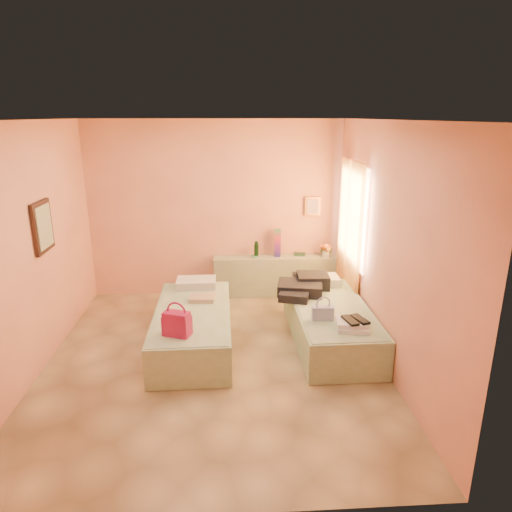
{
  "coord_description": "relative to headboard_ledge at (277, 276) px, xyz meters",
  "views": [
    {
      "loc": [
        0.2,
        -4.93,
        2.84
      ],
      "look_at": [
        0.56,
        0.85,
        1.05
      ],
      "focal_mm": 32.0,
      "sensor_mm": 36.0,
      "label": 1
    }
  ],
  "objects": [
    {
      "name": "ground",
      "position": [
        -0.98,
        -2.1,
        -0.33
      ],
      "size": [
        4.5,
        4.5,
        0.0
      ],
      "primitive_type": "plane",
      "color": "tan",
      "rests_on": "ground"
    },
    {
      "name": "room_walls",
      "position": [
        -0.77,
        -1.53,
        1.46
      ],
      "size": [
        4.02,
        4.51,
        2.81
      ],
      "color": "#F9A885",
      "rests_on": "ground"
    },
    {
      "name": "headboard_ledge",
      "position": [
        0.0,
        0.0,
        0.0
      ],
      "size": [
        2.05,
        0.3,
        0.65
      ],
      "primitive_type": "cube",
      "color": "#97A083",
      "rests_on": "ground"
    },
    {
      "name": "bed_left",
      "position": [
        -1.25,
        -1.7,
        -0.08
      ],
      "size": [
        0.93,
        2.01,
        0.5
      ],
      "primitive_type": "cube",
      "rotation": [
        0.0,
        0.0,
        0.01
      ],
      "color": "#ACC49D",
      "rests_on": "ground"
    },
    {
      "name": "bed_right",
      "position": [
        0.52,
        -1.7,
        -0.08
      ],
      "size": [
        0.93,
        2.01,
        0.5
      ],
      "primitive_type": "cube",
      "rotation": [
        0.0,
        0.0,
        0.01
      ],
      "color": "#ACC49D",
      "rests_on": "ground"
    },
    {
      "name": "water_bottle",
      "position": [
        -0.33,
        0.0,
        0.45
      ],
      "size": [
        0.09,
        0.09,
        0.25
      ],
      "primitive_type": "cylinder",
      "rotation": [
        0.0,
        0.0,
        -0.29
      ],
      "color": "#133519",
      "rests_on": "headboard_ledge"
    },
    {
      "name": "rainbow_box",
      "position": [
        0.01,
        0.03,
        0.55
      ],
      "size": [
        0.1,
        0.1,
        0.45
      ],
      "primitive_type": "cube",
      "rotation": [
        0.0,
        0.0,
        -0.04
      ],
      "color": "#A41447",
      "rests_on": "headboard_ledge"
    },
    {
      "name": "small_dish",
      "position": [
        -0.36,
        -0.01,
        0.34
      ],
      "size": [
        0.16,
        0.16,
        0.03
      ],
      "primitive_type": "cylinder",
      "rotation": [
        0.0,
        0.0,
        0.41
      ],
      "color": "#52976E",
      "rests_on": "headboard_ledge"
    },
    {
      "name": "green_book",
      "position": [
        0.38,
        0.06,
        0.34
      ],
      "size": [
        0.2,
        0.16,
        0.03
      ],
      "primitive_type": "cube",
      "rotation": [
        0.0,
        0.0,
        -0.18
      ],
      "color": "#264731",
      "rests_on": "headboard_ledge"
    },
    {
      "name": "flower_vase",
      "position": [
        0.79,
        -0.08,
        0.46
      ],
      "size": [
        0.21,
        0.21,
        0.27
      ],
      "primitive_type": "cube",
      "rotation": [
        0.0,
        0.0,
        -0.02
      ],
      "color": "silver",
      "rests_on": "headboard_ledge"
    },
    {
      "name": "magenta_handbag",
      "position": [
        -1.36,
        -2.38,
        0.32
      ],
      "size": [
        0.34,
        0.27,
        0.28
      ],
      "primitive_type": "cube",
      "rotation": [
        0.0,
        0.0,
        -0.37
      ],
      "color": "#A41447",
      "rests_on": "bed_left"
    },
    {
      "name": "khaki_garment",
      "position": [
        -1.14,
        -1.38,
        0.2
      ],
      "size": [
        0.35,
        0.29,
        0.06
      ],
      "primitive_type": "cube",
      "rotation": [
        0.0,
        0.0,
        -0.08
      ],
      "color": "tan",
      "rests_on": "bed_left"
    },
    {
      "name": "clothes_pile",
      "position": [
        0.24,
        -1.22,
        0.27
      ],
      "size": [
        0.75,
        0.75,
        0.2
      ],
      "primitive_type": "cube",
      "rotation": [
        0.0,
        0.0,
        -0.16
      ],
      "color": "black",
      "rests_on": "bed_right"
    },
    {
      "name": "blue_handbag",
      "position": [
        0.33,
        -2.08,
        0.26
      ],
      "size": [
        0.26,
        0.12,
        0.16
      ],
      "primitive_type": "cube",
      "rotation": [
        0.0,
        0.0,
        -0.05
      ],
      "color": "#4458A3",
      "rests_on": "bed_right"
    },
    {
      "name": "towel_stack",
      "position": [
        0.63,
        -2.36,
        0.23
      ],
      "size": [
        0.39,
        0.35,
        0.1
      ],
      "primitive_type": "cube",
      "rotation": [
        0.0,
        0.0,
        -0.16
      ],
      "color": "white",
      "rests_on": "bed_right"
    },
    {
      "name": "sandal_pair",
      "position": [
        0.65,
        -2.37,
        0.29
      ],
      "size": [
        0.26,
        0.31,
        0.03
      ],
      "primitive_type": "cube",
      "rotation": [
        0.0,
        0.0,
        0.23
      ],
      "color": "black",
      "rests_on": "towel_stack"
    }
  ]
}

